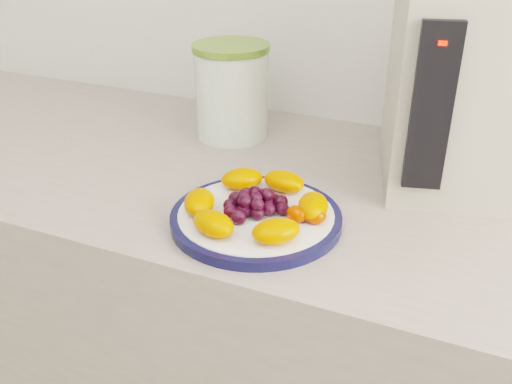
% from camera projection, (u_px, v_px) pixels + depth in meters
% --- Properties ---
extents(counter, '(3.50, 0.60, 0.90)m').
position_uv_depth(counter, '(292.00, 380.00, 1.15)').
color(counter, '#9F9287').
rests_on(counter, floor).
extents(plate_rim, '(0.25, 0.25, 0.01)m').
position_uv_depth(plate_rim, '(256.00, 218.00, 0.82)').
color(plate_rim, '#0E1138').
rests_on(plate_rim, counter).
extents(plate_face, '(0.22, 0.22, 0.02)m').
position_uv_depth(plate_face, '(256.00, 218.00, 0.81)').
color(plate_face, white).
rests_on(plate_face, counter).
extents(canister, '(0.14, 0.14, 0.17)m').
position_uv_depth(canister, '(232.00, 94.00, 1.08)').
color(canister, '#3D6922').
rests_on(canister, counter).
extents(canister_lid, '(0.15, 0.15, 0.01)m').
position_uv_depth(canister_lid, '(231.00, 47.00, 1.04)').
color(canister_lid, olive).
rests_on(canister_lid, canister).
extents(appliance_body, '(0.24, 0.29, 0.32)m').
position_uv_depth(appliance_body, '(452.00, 85.00, 0.88)').
color(appliance_body, '#A7A290').
rests_on(appliance_body, counter).
extents(appliance_panel, '(0.06, 0.03, 0.23)m').
position_uv_depth(appliance_panel, '(431.00, 109.00, 0.77)').
color(appliance_panel, black).
rests_on(appliance_panel, appliance_body).
extents(appliance_led, '(0.01, 0.01, 0.01)m').
position_uv_depth(appliance_led, '(443.00, 43.00, 0.72)').
color(appliance_led, '#FF0C05').
rests_on(appliance_led, appliance_panel).
extents(fruit_plate, '(0.21, 0.21, 0.03)m').
position_uv_depth(fruit_plate, '(257.00, 203.00, 0.80)').
color(fruit_plate, '#FA5D00').
rests_on(fruit_plate, plate_face).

